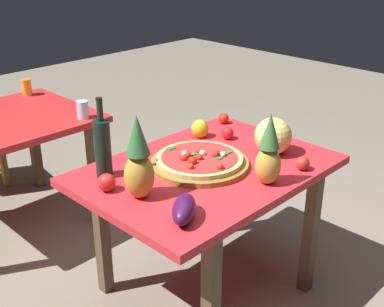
# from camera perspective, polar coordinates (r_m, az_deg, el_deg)

# --- Properties ---
(ground_plane) EXTENTS (10.00, 10.00, 0.00)m
(ground_plane) POSITION_cam_1_polar(r_m,az_deg,el_deg) (2.76, 1.57, -15.25)
(ground_plane) COLOR gray
(display_table) EXTENTS (1.19, 0.85, 0.73)m
(display_table) POSITION_cam_1_polar(r_m,az_deg,el_deg) (2.41, 1.74, -3.46)
(display_table) COLOR brown
(display_table) RESTS_ON ground_plane
(background_table) EXTENTS (1.02, 0.85, 0.73)m
(background_table) POSITION_cam_1_polar(r_m,az_deg,el_deg) (3.23, -20.83, 2.02)
(background_table) COLOR brown
(background_table) RESTS_ON ground_plane
(pizza_board) EXTENTS (0.47, 0.47, 0.02)m
(pizza_board) POSITION_cam_1_polar(r_m,az_deg,el_deg) (2.37, 0.86, -1.17)
(pizza_board) COLOR olive
(pizza_board) RESTS_ON display_table
(pizza) EXTENTS (0.42, 0.42, 0.06)m
(pizza) POSITION_cam_1_polar(r_m,az_deg,el_deg) (2.36, 0.86, -0.60)
(pizza) COLOR tan
(pizza) RESTS_ON pizza_board
(wine_bottle) EXTENTS (0.08, 0.08, 0.38)m
(wine_bottle) POSITION_cam_1_polar(r_m,az_deg,el_deg) (2.26, -10.24, 0.75)
(wine_bottle) COLOR black
(wine_bottle) RESTS_ON display_table
(pineapple_left) EXTENTS (0.13, 0.13, 0.37)m
(pineapple_left) POSITION_cam_1_polar(r_m,az_deg,el_deg) (2.05, -6.20, -0.93)
(pineapple_left) COLOR gold
(pineapple_left) RESTS_ON display_table
(pineapple_right) EXTENTS (0.12, 0.12, 0.33)m
(pineapple_right) POSITION_cam_1_polar(r_m,az_deg,el_deg) (2.18, 8.81, 0.06)
(pineapple_right) COLOR gold
(pineapple_right) RESTS_ON display_table
(melon) EXTENTS (0.19, 0.19, 0.19)m
(melon) POSITION_cam_1_polar(r_m,az_deg,el_deg) (2.51, 9.31, 2.00)
(melon) COLOR #E6D36D
(melon) RESTS_ON display_table
(bell_pepper) EXTENTS (0.09, 0.09, 0.10)m
(bell_pepper) POSITION_cam_1_polar(r_m,az_deg,el_deg) (2.70, 0.92, 2.86)
(bell_pepper) COLOR gold
(bell_pepper) RESTS_ON display_table
(eggplant) EXTENTS (0.21, 0.19, 0.09)m
(eggplant) POSITION_cam_1_polar(r_m,az_deg,el_deg) (1.93, -0.93, -6.42)
(eggplant) COLOR #421344
(eggplant) RESTS_ON display_table
(tomato_by_bottle) EXTENTS (0.08, 0.08, 0.08)m
(tomato_by_bottle) POSITION_cam_1_polar(r_m,az_deg,el_deg) (2.17, -9.79, -3.30)
(tomato_by_bottle) COLOR red
(tomato_by_bottle) RESTS_ON display_table
(tomato_at_corner) EXTENTS (0.07, 0.07, 0.07)m
(tomato_at_corner) POSITION_cam_1_polar(r_m,az_deg,el_deg) (2.38, 12.60, -1.10)
(tomato_at_corner) COLOR red
(tomato_at_corner) RESTS_ON display_table
(tomato_near_board) EXTENTS (0.07, 0.07, 0.07)m
(tomato_near_board) POSITION_cam_1_polar(r_m,az_deg,el_deg) (2.69, 4.11, 2.35)
(tomato_near_board) COLOR red
(tomato_near_board) RESTS_ON display_table
(tomato_beside_pepper) EXTENTS (0.06, 0.06, 0.06)m
(tomato_beside_pepper) POSITION_cam_1_polar(r_m,az_deg,el_deg) (2.92, 3.66, 4.05)
(tomato_beside_pepper) COLOR red
(tomato_beside_pepper) RESTS_ON display_table
(drinking_glass_juice) EXTENTS (0.07, 0.07, 0.11)m
(drinking_glass_juice) POSITION_cam_1_polar(r_m,az_deg,el_deg) (3.62, -18.50, 7.24)
(drinking_glass_juice) COLOR orange
(drinking_glass_juice) RESTS_ON background_table
(drinking_glass_water) EXTENTS (0.07, 0.07, 0.11)m
(drinking_glass_water) POSITION_cam_1_polar(r_m,az_deg,el_deg) (3.06, -12.47, 4.96)
(drinking_glass_water) COLOR silver
(drinking_glass_water) RESTS_ON background_table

